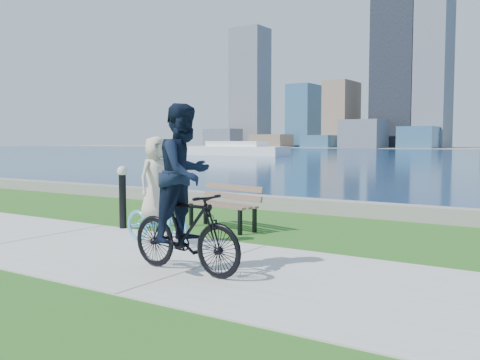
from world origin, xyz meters
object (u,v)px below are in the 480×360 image
Objects in this scene: cyclist_woman at (157,205)px; cyclist_man at (185,202)px; bollard_lamp at (123,193)px; park_bench at (225,202)px.

cyclist_woman is 0.82× the size of cyclist_man.
cyclist_man is at bearing -32.55° from bollard_lamp.
cyclist_man is (1.72, -3.43, 0.43)m from park_bench.
cyclist_woman is (1.78, -0.93, -0.03)m from bollard_lamp.
cyclist_woman is at bearing -74.84° from park_bench.
bollard_lamp is 0.70× the size of cyclist_woman.
bollard_lamp is at bearing 60.39° from cyclist_man.
bollard_lamp is at bearing -131.06° from park_bench.
bollard_lamp is 4.10m from cyclist_man.
park_bench is 0.80× the size of cyclist_man.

